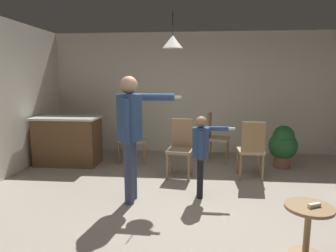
# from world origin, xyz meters

# --- Properties ---
(ground) EXTENTS (7.68, 7.68, 0.00)m
(ground) POSITION_xyz_m (0.00, 0.00, 0.00)
(ground) COLOR #9E9384
(wall_back) EXTENTS (6.40, 0.10, 2.70)m
(wall_back) POSITION_xyz_m (0.00, 3.20, 1.35)
(wall_back) COLOR silver
(wall_back) RESTS_ON ground
(kitchen_counter) EXTENTS (1.26, 0.66, 0.95)m
(kitchen_counter) POSITION_xyz_m (-2.45, 1.94, 0.48)
(kitchen_counter) COLOR brown
(kitchen_counter) RESTS_ON ground
(side_table_by_couch) EXTENTS (0.44, 0.44, 0.52)m
(side_table_by_couch) POSITION_xyz_m (1.12, -0.85, 0.33)
(side_table_by_couch) COLOR #99754C
(side_table_by_couch) RESTS_ON ground
(person_adult) EXTENTS (0.86, 0.50, 1.73)m
(person_adult) POSITION_xyz_m (-0.82, 0.29, 1.07)
(person_adult) COLOR #384260
(person_adult) RESTS_ON ground
(person_child) EXTENTS (0.61, 0.34, 1.17)m
(person_child) POSITION_xyz_m (0.14, 0.54, 0.73)
(person_child) COLOR black
(person_child) RESTS_ON ground
(dining_chair_by_counter) EXTENTS (0.48, 0.48, 1.00)m
(dining_chair_by_counter) POSITION_xyz_m (-0.19, 1.40, 0.55)
(dining_chair_by_counter) COLOR #99754C
(dining_chair_by_counter) RESTS_ON ground
(dining_chair_near_wall) EXTENTS (0.59, 0.59, 1.00)m
(dining_chair_near_wall) POSITION_xyz_m (-1.24, 2.05, 0.55)
(dining_chair_near_wall) COLOR #99754C
(dining_chair_near_wall) RESTS_ON ground
(dining_chair_centre_back) EXTENTS (0.50, 0.50, 1.00)m
(dining_chair_centre_back) POSITION_xyz_m (0.45, 2.41, 0.55)
(dining_chair_centre_back) COLOR #99754C
(dining_chair_centre_back) RESTS_ON ground
(dining_chair_spare) EXTENTS (0.42, 0.42, 1.00)m
(dining_chair_spare) POSITION_xyz_m (0.99, 1.36, 0.55)
(dining_chair_spare) COLOR #99754C
(dining_chair_spare) RESTS_ON ground
(potted_plant_corner) EXTENTS (0.53, 0.53, 0.81)m
(potted_plant_corner) POSITION_xyz_m (1.72, 2.07, 0.45)
(potted_plant_corner) COLOR brown
(potted_plant_corner) RESTS_ON ground
(spare_remote_on_table) EXTENTS (0.13, 0.09, 0.04)m
(spare_remote_on_table) POSITION_xyz_m (1.15, -0.87, 0.54)
(spare_remote_on_table) COLOR white
(spare_remote_on_table) RESTS_ON side_table_by_couch
(ceiling_light_pendant) EXTENTS (0.32, 0.32, 0.55)m
(ceiling_light_pendant) POSITION_xyz_m (-0.32, 1.12, 2.25)
(ceiling_light_pendant) COLOR silver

